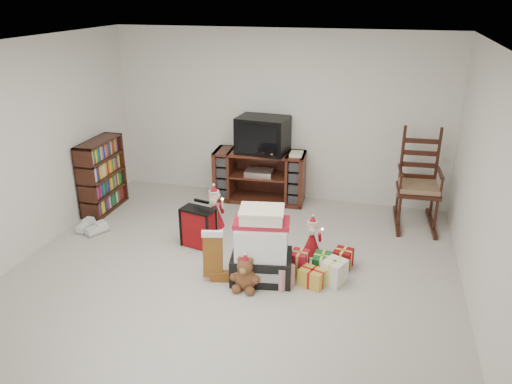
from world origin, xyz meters
TOP-DOWN VIEW (x-y plane):
  - room at (0.00, 0.00)m, footprint 5.01×5.01m
  - tv_stand at (-0.23, 2.23)m, footprint 1.37×0.55m
  - bookshelf at (-2.33, 1.33)m, footprint 0.28×0.85m
  - rocking_chair at (2.03, 2.01)m, footprint 0.60×0.93m
  - gift_pile at (0.34, 0.08)m, footprint 0.73×0.58m
  - red_suitcase at (-0.60, 0.61)m, footprint 0.43×0.29m
  - stocking at (-0.17, -0.07)m, footprint 0.29×0.18m
  - teddy_bear at (0.23, -0.17)m, footprint 0.25×0.22m
  - santa_figurine at (0.80, 0.72)m, footprint 0.26×0.25m
  - mrs_claus_figurine at (-0.56, 1.12)m, footprint 0.31×0.29m
  - sneaker_pair at (-2.12, 0.61)m, footprint 0.39×0.32m
  - gift_cluster at (0.92, 0.25)m, footprint 0.68×0.95m
  - crt_television at (-0.18, 2.23)m, footprint 0.76×0.59m

SIDE VIEW (x-z plane):
  - sneaker_pair at x=-2.12m, z-range 0.00..0.11m
  - gift_cluster at x=0.92m, z-range 0.00..0.23m
  - teddy_bear at x=0.23m, z-range -0.02..0.36m
  - santa_figurine at x=0.80m, z-range -0.06..0.47m
  - mrs_claus_figurine at x=-0.56m, z-range -0.07..0.56m
  - red_suitcase at x=-0.60m, z-range -0.04..0.56m
  - stocking at x=-0.17m, z-range 0.00..0.58m
  - gift_pile at x=0.34m, z-range -0.05..0.78m
  - tv_stand at x=-0.23m, z-range 0.00..0.77m
  - rocking_chair at x=2.03m, z-range -0.22..1.15m
  - bookshelf at x=-2.33m, z-range -0.02..1.02m
  - crt_television at x=-0.18m, z-range 0.77..1.29m
  - room at x=0.00m, z-range -0.01..2.51m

